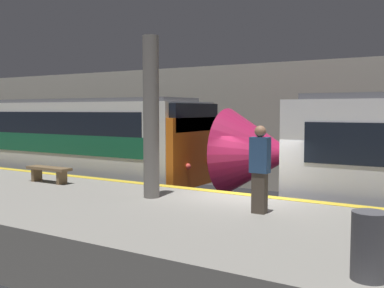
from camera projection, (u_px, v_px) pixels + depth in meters
The scene contains 8 objects.
ground_plane at pixel (245, 238), 11.34m from camera, with size 120.00×120.00×0.00m, color black.
platform at pixel (193, 241), 9.11m from camera, with size 40.00×5.14×1.16m.
station_rear_barrier at pixel (321, 128), 16.84m from camera, with size 50.00×0.15×5.10m.
support_pillar_near at pixel (151, 118), 10.60m from camera, with size 0.38×0.38×3.82m.
train_boxy at pixel (18, 142), 18.90m from camera, with size 17.72×2.97×3.64m.
person_walking at pixel (260, 167), 9.03m from camera, with size 0.38×0.24×1.78m.
platform_bench at pixel (49, 171), 12.92m from camera, with size 1.50×0.40×0.45m.
trash_bin at pixel (369, 246), 5.51m from camera, with size 0.44×0.44×0.85m.
Camera 1 is at (4.63, -10.20, 3.24)m, focal length 42.00 mm.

